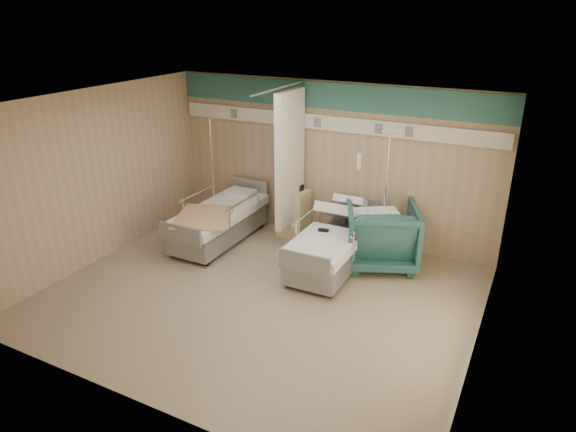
{
  "coord_description": "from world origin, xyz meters",
  "views": [
    {
      "loc": [
        3.35,
        -5.64,
        3.94
      ],
      "look_at": [
        0.15,
        0.6,
        1.08
      ],
      "focal_mm": 32.0,
      "sensor_mm": 36.0,
      "label": 1
    }
  ],
  "objects": [
    {
      "name": "room_walls",
      "position": [
        -0.03,
        0.25,
        1.86
      ],
      "size": [
        6.04,
        5.04,
        2.82
      ],
      "color": "tan",
      "rests_on": "ground"
    },
    {
      "name": "iv_stand_right",
      "position": [
        1.19,
        2.05,
        0.44
      ],
      "size": [
        0.39,
        0.39,
        2.16
      ],
      "rotation": [
        0.0,
        0.0,
        -0.38
      ],
      "color": "silver",
      "rests_on": "ground"
    },
    {
      "name": "iv_stand_left",
      "position": [
        -2.18,
        2.02,
        0.42
      ],
      "size": [
        0.37,
        0.37,
        2.06
      ],
      "rotation": [
        0.0,
        0.0,
        -0.2
      ],
      "color": "silver",
      "rests_on": "ground"
    },
    {
      "name": "visitor_armchair",
      "position": [
        1.25,
        1.77,
        0.52
      ],
      "size": [
        1.48,
        1.5,
        1.04
      ],
      "primitive_type": "imported",
      "rotation": [
        0.0,
        0.0,
        3.55
      ],
      "color": "#1F4F4C",
      "rests_on": "ground"
    },
    {
      "name": "tan_blanket",
      "position": [
        -1.58,
        0.84,
        0.65
      ],
      "size": [
        1.23,
        1.36,
        0.04
      ],
      "primitive_type": "cube",
      "rotation": [
        0.0,
        0.0,
        0.38
      ],
      "color": "tan",
      "rests_on": "bed_left"
    },
    {
      "name": "ground",
      "position": [
        0.0,
        0.0,
        0.0
      ],
      "size": [
        6.0,
        5.0,
        0.0
      ],
      "primitive_type": "cube",
      "color": "gray",
      "rests_on": "ground"
    },
    {
      "name": "toiletry_bag",
      "position": [
        -0.52,
        2.29,
        0.9
      ],
      "size": [
        0.22,
        0.16,
        0.11
      ],
      "primitive_type": "cube",
      "rotation": [
        0.0,
        0.0,
        -0.18
      ],
      "color": "black",
      "rests_on": "bedside_cabinet"
    },
    {
      "name": "call_remote",
      "position": [
        0.45,
        1.26,
        0.65
      ],
      "size": [
        0.18,
        0.1,
        0.04
      ],
      "primitive_type": "cube",
      "rotation": [
        0.0,
        0.0,
        0.18
      ],
      "color": "black",
      "rests_on": "bed_right"
    },
    {
      "name": "waffle_blanket",
      "position": [
        1.23,
        1.72,
        1.08
      ],
      "size": [
        0.78,
        0.76,
        0.07
      ],
      "primitive_type": "cube",
      "rotation": [
        0.0,
        0.0,
        3.69
      ],
      "color": "white",
      "rests_on": "visitor_armchair"
    },
    {
      "name": "bed_left",
      "position": [
        -1.6,
        1.3,
        0.32
      ],
      "size": [
        1.0,
        2.16,
        0.63
      ],
      "primitive_type": null,
      "color": "white",
      "rests_on": "ground"
    },
    {
      "name": "bedside_cabinet",
      "position": [
        -0.55,
        2.2,
        0.42
      ],
      "size": [
        0.5,
        0.48,
        0.85
      ],
      "primitive_type": "cube",
      "color": "#D8C887",
      "rests_on": "ground"
    },
    {
      "name": "white_cup",
      "position": [
        -0.74,
        2.32,
        0.91
      ],
      "size": [
        0.11,
        0.11,
        0.12
      ],
      "primitive_type": "cylinder",
      "rotation": [
        0.0,
        0.0,
        -0.33
      ],
      "color": "white",
      "rests_on": "bedside_cabinet"
    },
    {
      "name": "bed_right",
      "position": [
        0.6,
        1.3,
        0.32
      ],
      "size": [
        1.0,
        2.16,
        0.63
      ],
      "primitive_type": null,
      "color": "white",
      "rests_on": "ground"
    }
  ]
}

